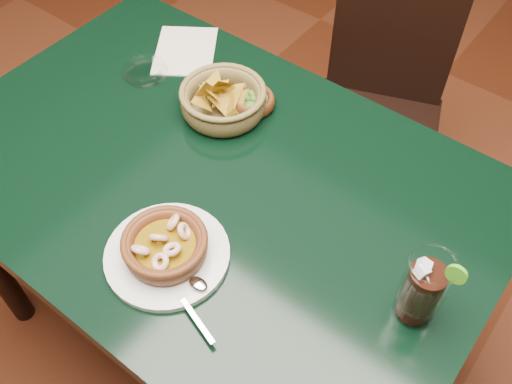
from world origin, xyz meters
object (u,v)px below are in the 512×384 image
Objects in this scene: shrimp_plate at (166,248)px; chip_basket at (223,100)px; dining_chair at (378,108)px; dining_table at (212,201)px; cola_drink at (423,290)px.

shrimp_plate is 0.40m from chip_basket.
dining_chair is at bearing 73.93° from chip_basket.
dining_chair is 2.73× the size of shrimp_plate.
chip_basket reaches higher than dining_chair.
shrimp_plate is at bearing -89.27° from dining_chair.
dining_table is 3.98× the size of shrimp_plate.
cola_drink is at bearing -3.29° from dining_table.
chip_basket is (-0.09, 0.16, 0.13)m from dining_table.
cola_drink reaches higher than dining_table.
dining_chair is 4.61× the size of cola_drink.
dining_chair is at bearing 84.86° from dining_table.
shrimp_plate reaches higher than dining_table.
cola_drink reaches higher than dining_chair.
dining_chair is at bearing 90.73° from shrimp_plate.
dining_table is 0.52m from cola_drink.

